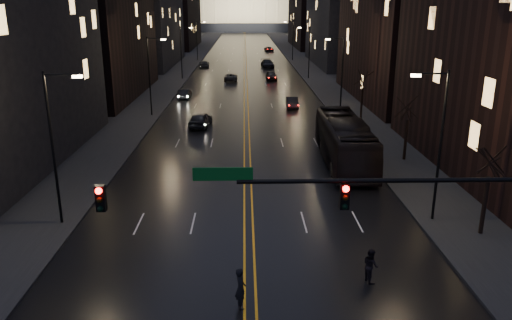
{
  "coord_description": "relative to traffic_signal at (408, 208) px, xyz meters",
  "views": [
    {
      "loc": [
        -0.19,
        -17.19,
        12.38
      ],
      "look_at": [
        0.49,
        12.06,
        3.27
      ],
      "focal_mm": 35.0,
      "sensor_mm": 36.0,
      "label": 1
    }
  ],
  "objects": [
    {
      "name": "tree_right_near",
      "position": [
        7.09,
        8.0,
        -0.58
      ],
      "size": [
        2.4,
        2.4,
        6.65
      ],
      "color": "black",
      "rests_on": "ground"
    },
    {
      "name": "streetlamp_right_far",
      "position": [
        4.91,
        70.0,
        -0.02
      ],
      "size": [
        2.13,
        0.25,
        9.0
      ],
      "color": "black",
      "rests_on": "ground"
    },
    {
      "name": "tree_right_far",
      "position": [
        7.09,
        38.0,
        -0.58
      ],
      "size": [
        2.4,
        2.4,
        6.65
      ],
      "color": "black",
      "rests_on": "ground"
    },
    {
      "name": "streetlamp_left_near",
      "position": [
        -16.72,
        10.0,
        -0.02
      ],
      "size": [
        2.13,
        0.25,
        9.0
      ],
      "color": "black",
      "rests_on": "ground"
    },
    {
      "name": "receding_car_d",
      "position": [
        0.85,
        124.88,
        -4.48
      ],
      "size": [
        2.64,
        4.74,
        1.25
      ],
      "primitive_type": "imported",
      "rotation": [
        0.0,
        0.0,
        0.13
      ],
      "color": "black",
      "rests_on": "ground"
    },
    {
      "name": "streetlamp_right_near",
      "position": [
        4.91,
        10.0,
        -0.02
      ],
      "size": [
        2.13,
        0.25,
        9.0
      ],
      "color": "black",
      "rests_on": "ground"
    },
    {
      "name": "streetlamp_right_dist",
      "position": [
        4.91,
        100.0,
        -0.02
      ],
      "size": [
        2.13,
        0.25,
        9.0
      ],
      "color": "black",
      "rests_on": "ground"
    },
    {
      "name": "building_left_far",
      "position": [
        -26.91,
        92.0,
        4.9
      ],
      "size": [
        12.0,
        34.0,
        20.0
      ],
      "primitive_type": "cube",
      "color": "black",
      "rests_on": "ground"
    },
    {
      "name": "oncoming_car_c",
      "position": [
        -8.41,
        68.16,
        -4.47
      ],
      "size": [
        2.2,
        4.62,
        1.28
      ],
      "primitive_type": "imported",
      "rotation": [
        0.0,
        0.0,
        3.12
      ],
      "color": "black",
      "rests_on": "ground"
    },
    {
      "name": "traffic_signal",
      "position": [
        0.0,
        0.0,
        0.0
      ],
      "size": [
        17.29,
        0.45,
        7.0
      ],
      "color": "black",
      "rests_on": "ground"
    },
    {
      "name": "bus",
      "position": [
        1.95,
        21.59,
        -3.24
      ],
      "size": [
        3.44,
        13.43,
        3.72
      ],
      "primitive_type": "imported",
      "rotation": [
        0.0,
        0.0,
        -0.02
      ],
      "color": "black",
      "rests_on": "ground"
    },
    {
      "name": "streetlamp_left_far",
      "position": [
        -16.72,
        70.0,
        -0.02
      ],
      "size": [
        2.13,
        0.25,
        9.0
      ],
      "color": "black",
      "rests_on": "ground"
    },
    {
      "name": "pedestrian_b",
      "position": [
        -0.29,
        3.33,
        -4.27
      ],
      "size": [
        0.63,
        0.89,
        1.66
      ],
      "primitive_type": "imported",
      "rotation": [
        0.0,
        0.0,
        1.82
      ],
      "color": "black",
      "rests_on": "ground"
    },
    {
      "name": "streetlamp_left_dist",
      "position": [
        -16.72,
        100.0,
        -0.02
      ],
      "size": [
        2.13,
        0.25,
        9.0
      ],
      "color": "black",
      "rests_on": "ground"
    },
    {
      "name": "oncoming_car_d",
      "position": [
        -14.41,
        87.01,
        -4.39
      ],
      "size": [
        2.28,
        5.05,
        1.43
      ],
      "primitive_type": "imported",
      "rotation": [
        0.0,
        0.0,
        3.2
      ],
      "color": "black",
      "rests_on": "ground"
    },
    {
      "name": "tree_right_mid",
      "position": [
        7.09,
        22.0,
        -0.58
      ],
      "size": [
        2.4,
        2.4,
        6.65
      ],
      "color": "black",
      "rests_on": "ground"
    },
    {
      "name": "road",
      "position": [
        -5.91,
        130.0,
        -5.09
      ],
      "size": [
        20.0,
        320.0,
        0.02
      ],
      "primitive_type": "cube",
      "color": "black",
      "rests_on": "ground"
    },
    {
      "name": "pedestrian_a",
      "position": [
        -6.32,
        1.31,
        -4.16
      ],
      "size": [
        0.61,
        0.78,
        1.88
      ],
      "primitive_type": "imported",
      "rotation": [
        0.0,
        0.0,
        1.83
      ],
      "color": "black",
      "rests_on": "ground"
    },
    {
      "name": "center_line",
      "position": [
        -5.91,
        130.0,
        -5.08
      ],
      "size": [
        0.62,
        320.0,
        0.01
      ],
      "primitive_type": "cube",
      "color": "orange",
      "rests_on": "road"
    },
    {
      "name": "sidewalk_left",
      "position": [
        -19.91,
        130.0,
        -5.02
      ],
      "size": [
        8.0,
        320.0,
        0.16
      ],
      "primitive_type": "cube",
      "color": "black",
      "rests_on": "ground"
    },
    {
      "name": "building_right_dist",
      "position": [
        15.09,
        140.0,
        5.9
      ],
      "size": [
        12.0,
        40.0,
        22.0
      ],
      "primitive_type": "cube",
      "color": "black",
      "rests_on": "ground"
    },
    {
      "name": "streetlamp_left_mid",
      "position": [
        -16.72,
        40.0,
        -0.02
      ],
      "size": [
        2.13,
        0.25,
        9.0
      ],
      "color": "black",
      "rests_on": "ground"
    },
    {
      "name": "oncoming_car_b",
      "position": [
        -14.34,
        51.2,
        -4.42
      ],
      "size": [
        1.72,
        4.23,
        1.37
      ],
      "primitive_type": "imported",
      "rotation": [
        0.0,
        0.0,
        3.07
      ],
      "color": "black",
      "rests_on": "ground"
    },
    {
      "name": "streetlamp_right_mid",
      "position": [
        4.91,
        40.0,
        -0.02
      ],
      "size": [
        2.13,
        0.25,
        9.0
      ],
      "color": "black",
      "rests_on": "ground"
    },
    {
      "name": "receding_car_c",
      "position": [
        -1.32,
        86.72,
        -4.29
      ],
      "size": [
        2.86,
        5.8,
        1.62
      ],
      "primitive_type": "imported",
      "rotation": [
        0.0,
        0.0,
        0.11
      ],
      "color": "black",
      "rests_on": "ground"
    },
    {
      "name": "oncoming_car_a",
      "position": [
        -10.79,
        34.58,
        -4.29
      ],
      "size": [
        2.44,
        4.98,
        1.64
      ],
      "primitive_type": "imported",
      "rotation": [
        0.0,
        0.0,
        3.03
      ],
      "color": "black",
      "rests_on": "ground"
    },
    {
      "name": "receding_car_a",
      "position": [
        -0.13,
        44.54,
        -4.42
      ],
      "size": [
        1.55,
        4.17,
        1.36
      ],
      "primitive_type": "imported",
      "rotation": [
        0.0,
        0.0,
        -0.03
      ],
      "color": "black",
      "rests_on": "ground"
    },
    {
      "name": "building_right_mid",
      "position": [
        15.09,
        92.0,
        7.9
      ],
      "size": [
        12.0,
        34.0,
        26.0
      ],
      "primitive_type": "cube",
      "color": "black",
      "rests_on": "ground"
    },
    {
      "name": "sidewalk_right",
      "position": [
        8.09,
        130.0,
        -5.02
      ],
      "size": [
        8.0,
        320.0,
        0.16
      ],
      "primitive_type": "cube",
      "color": "black",
      "rests_on": "ground"
    },
    {
      "name": "receding_car_b",
      "position": [
        -1.47,
        68.66,
        -4.34
      ],
      "size": [
        1.93,
        4.51,
        1.52
      ],
      "primitive_type": "imported",
      "rotation": [
        0.0,
        0.0,
        0.03
      ],
      "color": "black",
      "rests_on": "ground"
    },
    {
      "name": "building_left_dist",
      "position": [
        -26.91,
        140.0,
        6.9
      ],
      "size": [
        12.0,
        40.0,
        24.0
      ],
      "primitive_type": "cube",
      "color": "black",
      "rests_on": "ground"
    }
  ]
}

